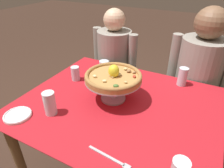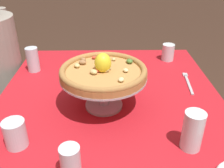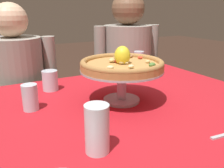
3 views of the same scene
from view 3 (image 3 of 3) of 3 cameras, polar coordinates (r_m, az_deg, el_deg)
name	(u,v)px [view 3 (image 3 of 3)]	position (r m, az deg, el deg)	size (l,w,h in m)	color
dining_table	(134,123)	(1.06, 5.25, -9.30)	(1.18, 0.99, 0.73)	olive
pizza_stand	(122,78)	(0.98, 2.36, 1.41)	(0.34, 0.34, 0.14)	#B7B7C1
pizza	(122,64)	(0.97, 2.44, 4.89)	(0.34, 0.34, 0.09)	#BC8447
water_glass_back_right	(139,63)	(1.48, 6.46, 5.04)	(0.06, 0.06, 0.13)	silver
water_glass_front_left	(97,131)	(0.65, -3.61, -11.37)	(0.07, 0.07, 0.14)	silver
water_glass_back_left	(50,82)	(1.18, -14.68, 0.51)	(0.07, 0.07, 0.10)	silver
water_glass_side_left	(30,99)	(0.97, -19.12, -3.45)	(0.06, 0.06, 0.10)	silver
diner_left	(21,103)	(1.59, -21.19, -4.39)	(0.47, 0.36, 1.15)	black
diner_right	(127,79)	(1.80, 3.59, 1.23)	(0.50, 0.38, 1.23)	navy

